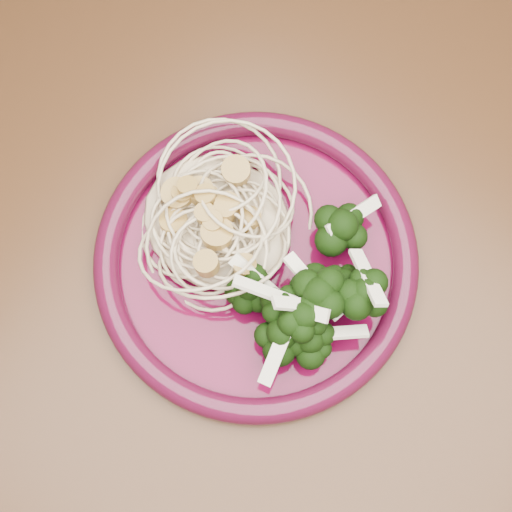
{
  "coord_description": "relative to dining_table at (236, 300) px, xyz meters",
  "views": [
    {
      "loc": [
        0.12,
        -0.12,
        1.34
      ],
      "look_at": [
        0.01,
        0.02,
        0.77
      ],
      "focal_mm": 50.0,
      "sensor_mm": 36.0,
      "label": 1
    }
  ],
  "objects": [
    {
      "name": "dining_table",
      "position": [
        0.0,
        0.0,
        0.0
      ],
      "size": [
        1.2,
        0.8,
        0.75
      ],
      "color": "#472814",
      "rests_on": "ground"
    },
    {
      "name": "onion_garnish",
      "position": [
        0.07,
        0.01,
        0.16
      ],
      "size": [
        0.07,
        0.1,
        0.06
      ],
      "primitive_type": null,
      "rotation": [
        0.0,
        0.0,
        -0.11
      ],
      "color": "#F5EECE",
      "rests_on": "broccoli_pile"
    },
    {
      "name": "dinner_plate",
      "position": [
        0.01,
        0.02,
        0.11
      ],
      "size": [
        0.31,
        0.31,
        0.02
      ],
      "rotation": [
        0.0,
        0.0,
        -0.11
      ],
      "color": "#4A0521",
      "rests_on": "dining_table"
    },
    {
      "name": "scallop_cluster",
      "position": [
        -0.04,
        0.03,
        0.16
      ],
      "size": [
        0.14,
        0.14,
        0.04
      ],
      "primitive_type": null,
      "rotation": [
        0.0,
        0.0,
        -0.11
      ],
      "color": "#B08B3E",
      "rests_on": "spaghetti_pile"
    },
    {
      "name": "spaghetti_pile",
      "position": [
        -0.04,
        0.03,
        0.12
      ],
      "size": [
        0.15,
        0.13,
        0.03
      ],
      "primitive_type": "ellipsoid",
      "rotation": [
        0.0,
        0.0,
        -0.11
      ],
      "color": "#CAB78D",
      "rests_on": "dinner_plate"
    },
    {
      "name": "broccoli_pile",
      "position": [
        0.07,
        0.01,
        0.13
      ],
      "size": [
        0.11,
        0.16,
        0.05
      ],
      "primitive_type": "ellipsoid",
      "rotation": [
        0.0,
        0.0,
        -0.11
      ],
      "color": "black",
      "rests_on": "dinner_plate"
    }
  ]
}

